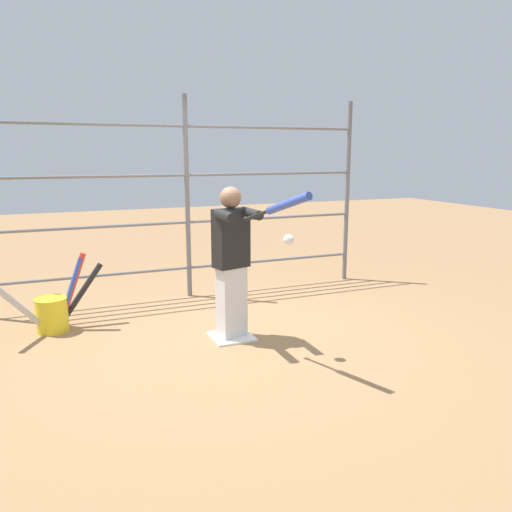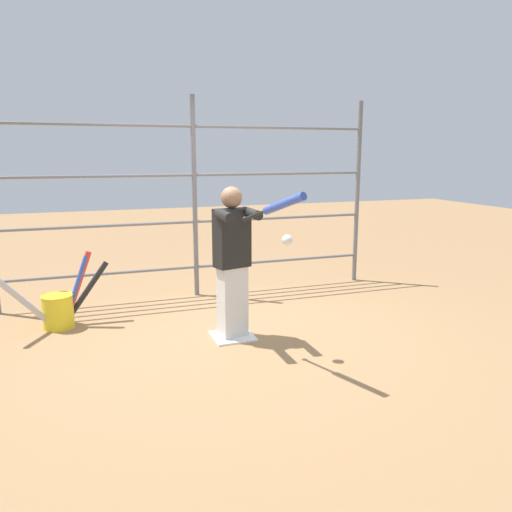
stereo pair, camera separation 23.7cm
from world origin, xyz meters
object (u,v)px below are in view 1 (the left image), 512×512
at_px(baseball_bat_swinging, 282,206).
at_px(bat_bucket, 54,310).
at_px(batter, 232,259).
at_px(softball_in_flight, 289,240).

distance_m(baseball_bat_swinging, bat_bucket, 2.72).
height_order(batter, softball_in_flight, batter).
xyz_separation_m(batter, bat_bucket, (1.62, -0.88, -0.58)).
xyz_separation_m(batter, softball_in_flight, (-0.32, 0.57, 0.25)).
xyz_separation_m(softball_in_flight, bat_bucket, (1.94, -1.45, -0.83)).
bearing_deg(batter, bat_bucket, -28.52).
xyz_separation_m(batter, baseball_bat_swinging, (-0.13, 0.85, 0.58)).
distance_m(softball_in_flight, bat_bucket, 2.56).
bearing_deg(bat_bucket, softball_in_flight, 143.27).
relative_size(baseball_bat_swinging, softball_in_flight, 8.35).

